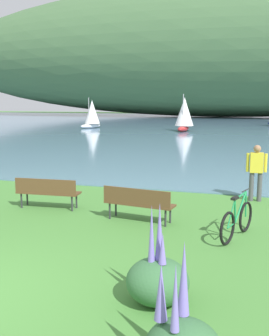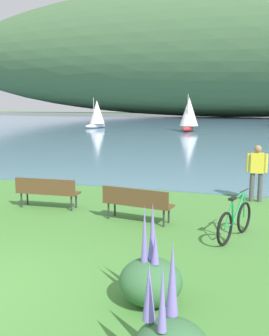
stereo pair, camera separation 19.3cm
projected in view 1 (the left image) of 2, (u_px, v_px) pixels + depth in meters
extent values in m
cube|color=#5B7F9E|center=(218.00, 124.00, 51.66)|extent=(180.00, 80.00, 0.04)
ellipsoid|color=#42663D|center=(221.00, 50.00, 73.58)|extent=(119.30, 28.00, 24.64)
cube|color=brown|center=(49.00, 192.00, 11.21)|extent=(1.83, 0.59, 0.05)
cube|color=brown|center=(45.00, 186.00, 10.97)|extent=(1.80, 0.15, 0.40)
cylinder|color=#2D2D33|center=(27.00, 197.00, 11.58)|extent=(0.05, 0.05, 0.45)
cylinder|color=#2D2D33|center=(76.00, 200.00, 11.24)|extent=(0.05, 0.05, 0.45)
cylinder|color=#2D2D33|center=(21.00, 200.00, 11.26)|extent=(0.05, 0.05, 0.45)
cylinder|color=#2D2D33|center=(72.00, 203.00, 10.92)|extent=(0.05, 0.05, 0.45)
cube|color=brown|center=(139.00, 204.00, 10.00)|extent=(1.85, 0.74, 0.05)
cube|color=brown|center=(136.00, 197.00, 9.77)|extent=(1.79, 0.31, 0.40)
cylinder|color=#2D2D33|center=(116.00, 207.00, 10.50)|extent=(0.05, 0.05, 0.45)
cylinder|color=#2D2D33|center=(170.00, 214.00, 9.86)|extent=(0.05, 0.05, 0.45)
cylinder|color=#2D2D33|center=(110.00, 210.00, 10.20)|extent=(0.05, 0.05, 0.45)
cylinder|color=#2D2D33|center=(165.00, 218.00, 9.56)|extent=(0.05, 0.05, 0.45)
torus|color=black|center=(246.00, 217.00, 9.17)|extent=(0.30, 0.70, 0.72)
torus|color=black|center=(227.00, 228.00, 8.33)|extent=(0.30, 0.70, 0.72)
cylinder|color=#1E8C4C|center=(241.00, 207.00, 8.85)|extent=(0.24, 0.59, 0.61)
cylinder|color=#1E8C4C|center=(241.00, 196.00, 8.77)|extent=(0.26, 0.63, 0.09)
cylinder|color=#1E8C4C|center=(235.00, 211.00, 8.59)|extent=(0.08, 0.13, 0.54)
cylinder|color=#1E8C4C|center=(231.00, 225.00, 8.50)|extent=(0.17, 0.41, 0.05)
cylinder|color=#1E8C4C|center=(231.00, 214.00, 8.43)|extent=(0.15, 0.36, 0.56)
cylinder|color=#1E8C4C|center=(246.00, 204.00, 9.10)|extent=(0.06, 0.09, 0.60)
cube|color=black|center=(235.00, 198.00, 8.51)|extent=(0.17, 0.26, 0.05)
cylinder|color=black|center=(246.00, 190.00, 9.03)|extent=(0.18, 0.46, 0.02)
cylinder|color=#4C4C51|center=(251.00, 187.00, 12.02)|extent=(0.14, 0.14, 0.88)
cylinder|color=#4C4C51|center=(260.00, 187.00, 11.97)|extent=(0.14, 0.14, 0.88)
cube|color=yellow|center=(257.00, 163.00, 11.87)|extent=(0.40, 0.25, 0.60)
sphere|color=#9E7051|center=(257.00, 149.00, 11.80)|extent=(0.22, 0.22, 0.22)
cylinder|color=yellow|center=(248.00, 162.00, 11.93)|extent=(0.09, 0.09, 0.56)
cylinder|color=yellow|center=(266.00, 163.00, 11.82)|extent=(0.09, 0.09, 0.56)
ellipsoid|color=#386B3D|center=(158.00, 281.00, 5.92)|extent=(0.95, 0.95, 0.69)
cylinder|color=#386B3D|center=(151.00, 265.00, 5.85)|extent=(0.02, 0.02, 0.12)
cone|color=#8470D1|center=(152.00, 233.00, 5.76)|extent=(0.10, 0.10, 0.86)
cylinder|color=#386B3D|center=(162.00, 268.00, 5.76)|extent=(0.02, 0.02, 0.12)
cone|color=#8470D1|center=(162.00, 248.00, 5.71)|extent=(0.12, 0.12, 0.47)
cylinder|color=#386B3D|center=(159.00, 264.00, 5.89)|extent=(0.02, 0.02, 0.12)
cone|color=#8470D1|center=(160.00, 232.00, 5.80)|extent=(0.13, 0.13, 0.89)
cylinder|color=#386B3D|center=(183.00, 319.00, 4.44)|extent=(0.02, 0.02, 0.12)
cone|color=#8470D1|center=(184.00, 278.00, 4.35)|extent=(0.14, 0.14, 0.85)
cylinder|color=#386B3D|center=(161.00, 325.00, 4.33)|extent=(0.02, 0.02, 0.12)
cone|color=#8470D1|center=(161.00, 292.00, 4.26)|extent=(0.15, 0.15, 0.64)
cylinder|color=#386B3D|center=(175.00, 336.00, 4.11)|extent=(0.02, 0.02, 0.12)
cone|color=#8470D1|center=(175.00, 298.00, 4.04)|extent=(0.10, 0.10, 0.74)
ellipsoid|color=white|center=(91.00, 126.00, 43.98)|extent=(1.90, 2.92, 0.50)
cylinder|color=#B2B2B2|center=(89.00, 111.00, 43.54)|extent=(0.07, 0.07, 2.84)
cone|color=white|center=(92.00, 112.00, 43.92)|extent=(2.23, 2.23, 2.56)
ellipsoid|color=#B22323|center=(183.00, 129.00, 39.31)|extent=(1.10, 3.15, 0.54)
cylinder|color=#B2B2B2|center=(183.00, 110.00, 38.78)|extent=(0.08, 0.08, 3.10)
cone|color=white|center=(184.00, 112.00, 39.30)|extent=(1.97, 1.97, 2.79)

